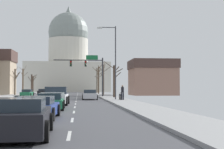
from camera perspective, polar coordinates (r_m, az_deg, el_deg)
ground at (r=40.51m, az=-11.09°, el=-4.35°), size 20.00×180.00×0.20m
signal_gantry at (r=53.62m, az=-4.00°, el=1.27°), size 7.91×0.41×6.58m
street_lamp_right at (r=40.31m, az=0.22°, el=3.10°), size 2.28×0.24×8.81m
capitol_building at (r=120.76m, az=-7.47°, el=2.40°), size 28.92×19.33×30.90m
sedan_near_00 at (r=49.61m, az=-3.92°, el=-3.36°), size 2.01×4.69×1.20m
sedan_near_01 at (r=43.11m, az=-3.78°, el=-3.50°), size 2.06×4.35×1.27m
sedan_near_02 at (r=36.05m, az=-8.98°, el=-3.84°), size 2.11×4.70×1.10m
pickup_truck_near_03 at (r=30.55m, az=-9.58°, el=-3.76°), size 2.39×5.65×1.62m
sedan_near_04 at (r=23.91m, az=-10.48°, el=-4.60°), size 2.04×4.33×1.16m
sedan_near_05 at (r=17.15m, az=-12.62°, el=-5.57°), size 2.09×4.61×1.13m
sedan_near_06 at (r=11.10m, az=-15.83°, el=-7.16°), size 2.24×4.40×1.23m
sedan_oncoming_00 at (r=61.09m, az=-14.28°, el=-3.07°), size 2.00×4.64×1.23m
sedan_oncoming_01 at (r=73.35m, az=-10.04°, el=-2.95°), size 2.01×4.68×1.22m
sedan_oncoming_02 at (r=84.55m, az=-11.84°, el=-2.84°), size 2.07×4.42×1.19m
sedan_oncoming_03 at (r=93.54m, az=-11.16°, el=-2.78°), size 1.98×4.23×1.19m
flank_building_03 at (r=67.57m, az=6.90°, el=-0.49°), size 8.93×8.99×7.04m
bare_tree_00 at (r=87.70m, az=-2.56°, el=-0.85°), size 2.40×2.25×6.86m
bare_tree_01 at (r=74.54m, az=-14.93°, el=-1.03°), size 1.62×1.91×6.21m
bare_tree_02 at (r=62.38m, az=-1.47°, el=-0.67°), size 2.45×1.83×6.05m
bare_tree_03 at (r=65.16m, az=-16.19°, el=-1.07°), size 1.89×1.87×5.45m
bare_tree_04 at (r=75.67m, az=-2.28°, el=-0.82°), size 2.47×1.14×7.15m
bare_tree_05 at (r=89.55m, az=-13.52°, el=-1.46°), size 2.20×1.68×4.79m
bare_tree_06 at (r=48.42m, az=0.39°, el=-0.87°), size 2.85×1.41×5.19m
bare_tree_07 at (r=94.89m, az=-13.30°, el=-1.50°), size 1.98×2.07×5.05m
pedestrian_00 at (r=38.46m, az=1.80°, el=-2.92°), size 0.35×0.34×1.69m
bicycle_parked at (r=38.43m, az=1.39°, el=-3.81°), size 0.12×1.77×0.85m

